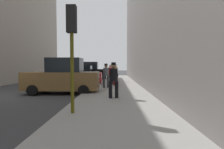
% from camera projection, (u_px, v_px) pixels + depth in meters
% --- Properties ---
extents(ground_plane, '(120.00, 120.00, 0.00)m').
position_uv_depth(ground_plane, '(13.00, 96.00, 10.15)').
color(ground_plane, '#38383A').
extents(sidewalk, '(4.00, 40.00, 0.15)m').
position_uv_depth(sidewalk, '(116.00, 95.00, 10.05)').
color(sidewalk, gray).
rests_on(sidewalk, ground_plane).
extents(parked_bronze_suv, '(4.63, 2.12, 2.25)m').
position_uv_depth(parked_bronze_suv, '(63.00, 77.00, 11.07)').
color(parked_bronze_suv, brown).
rests_on(parked_bronze_suv, ground_plane).
extents(parked_red_hatchback, '(4.22, 2.10, 1.79)m').
position_uv_depth(parked_red_hatchback, '(80.00, 76.00, 16.27)').
color(parked_red_hatchback, '#B2191E').
rests_on(parked_red_hatchback, ground_plane).
extents(parked_black_suv, '(4.62, 2.09, 2.25)m').
position_uv_depth(parked_black_suv, '(88.00, 72.00, 21.45)').
color(parked_black_suv, black).
rests_on(parked_black_suv, ground_plane).
extents(fire_hydrant, '(0.42, 0.22, 0.70)m').
position_uv_depth(fire_hydrant, '(97.00, 81.00, 14.66)').
color(fire_hydrant, red).
rests_on(fire_hydrant, sidewalk).
extents(traffic_light, '(0.32, 0.32, 3.60)m').
position_uv_depth(traffic_light, '(72.00, 36.00, 5.82)').
color(traffic_light, '#514C0F').
rests_on(traffic_light, sidewalk).
extents(pedestrian_in_red_jacket, '(0.52, 0.47, 1.71)m').
position_uv_depth(pedestrian_in_red_jacket, '(110.00, 73.00, 15.33)').
color(pedestrian_in_red_jacket, black).
rests_on(pedestrian_in_red_jacket, sidewalk).
extents(pedestrian_in_tan_coat, '(0.52, 0.44, 1.71)m').
position_uv_depth(pedestrian_in_tan_coat, '(116.00, 72.00, 18.00)').
color(pedestrian_in_tan_coat, black).
rests_on(pedestrian_in_tan_coat, sidewalk).
extents(pedestrian_with_beanie, '(0.53, 0.48, 1.78)m').
position_uv_depth(pedestrian_with_beanie, '(106.00, 74.00, 12.86)').
color(pedestrian_with_beanie, '#333338').
rests_on(pedestrian_with_beanie, sidewalk).
extents(pedestrian_with_fedora, '(0.53, 0.49, 1.78)m').
position_uv_depth(pedestrian_with_fedora, '(114.00, 78.00, 8.68)').
color(pedestrian_with_fedora, black).
rests_on(pedestrian_with_fedora, sidewalk).
extents(rolling_suitcase, '(0.41, 0.59, 1.04)m').
position_uv_depth(rolling_suitcase, '(116.00, 81.00, 14.58)').
color(rolling_suitcase, '#591414').
rests_on(rolling_suitcase, sidewalk).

